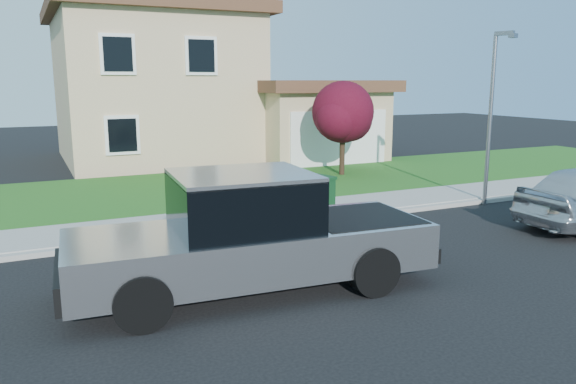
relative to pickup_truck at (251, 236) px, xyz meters
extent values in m
plane|color=black|center=(2.17, 0.77, -0.99)|extent=(80.00, 80.00, 0.00)
cube|color=gray|center=(3.17, 3.67, -0.93)|extent=(40.00, 0.20, 0.12)
cube|color=gray|center=(3.17, 4.77, -0.91)|extent=(40.00, 2.00, 0.15)
cube|color=#175017|center=(3.17, 9.27, -0.94)|extent=(40.00, 7.00, 0.10)
cube|color=tan|center=(2.17, 17.77, 2.21)|extent=(8.00, 9.00, 6.40)
cube|color=tan|center=(8.67, 14.77, 0.61)|extent=(5.50, 6.00, 3.20)
cube|color=white|center=(8.67, 11.75, 0.26)|extent=(4.60, 0.12, 2.30)
cube|color=#4C2D1E|center=(2.17, 17.77, 5.61)|extent=(8.80, 9.80, 0.50)
cube|color=#4C2D1E|center=(8.67, 14.77, 2.41)|extent=(6.20, 6.80, 0.50)
cube|color=white|center=(-0.03, 13.22, 3.61)|extent=(1.30, 0.10, 1.50)
cube|color=white|center=(3.17, 13.22, 3.61)|extent=(1.30, 0.10, 1.50)
cube|color=black|center=(-0.03, 13.22, 0.61)|extent=(1.30, 0.10, 1.50)
cylinder|color=black|center=(-2.06, -0.87, -0.55)|extent=(0.90, 0.39, 0.88)
cylinder|color=black|center=(-1.92, 1.15, -0.55)|extent=(0.90, 0.39, 0.88)
cylinder|color=black|center=(1.82, -1.14, -0.55)|extent=(0.90, 0.39, 0.88)
cylinder|color=black|center=(1.96, 0.87, -0.55)|extent=(0.90, 0.39, 0.88)
cube|color=#ABACB2|center=(0.03, 0.00, -0.23)|extent=(6.39, 2.62, 0.79)
cube|color=black|center=(-0.13, 0.01, 0.60)|extent=(2.44, 2.19, 0.93)
cube|color=#ABACB2|center=(-0.13, 0.01, 1.09)|extent=(2.44, 2.19, 0.09)
cube|color=black|center=(2.11, -0.15, 0.14)|extent=(2.10, 2.00, 0.07)
cube|color=black|center=(-3.12, 0.22, -0.38)|extent=(0.28, 2.09, 0.44)
cube|color=black|center=(3.18, -0.22, -0.44)|extent=(0.28, 2.09, 0.27)
cube|color=black|center=(-0.93, 1.25, 0.49)|extent=(0.15, 0.25, 0.20)
imported|color=tan|center=(0.86, 3.37, -0.22)|extent=(0.62, 0.48, 1.53)
cylinder|color=tan|center=(0.86, 3.37, 0.57)|extent=(0.41, 0.41, 0.04)
cylinder|color=tan|center=(0.86, 3.37, 0.63)|extent=(0.20, 0.20, 0.14)
cylinder|color=black|center=(7.51, 9.53, -0.08)|extent=(0.20, 0.20, 1.62)
sphere|color=#490F1D|center=(7.51, 9.53, 1.50)|extent=(2.33, 2.33, 2.33)
sphere|color=#490F1D|center=(8.01, 9.83, 1.19)|extent=(1.72, 1.72, 1.72)
sphere|color=#490F1D|center=(7.10, 9.22, 1.29)|extent=(1.62, 1.62, 1.62)
cube|color=#0F3718|center=(3.44, 3.87, -0.35)|extent=(0.75, 0.81, 0.97)
cube|color=#0F3718|center=(3.44, 3.87, 0.17)|extent=(0.82, 0.88, 0.08)
cylinder|color=slate|center=(8.90, 3.52, 1.49)|extent=(0.12, 0.12, 4.95)
cube|color=slate|center=(8.98, 3.29, 3.96)|extent=(0.29, 0.55, 0.12)
cube|color=slate|center=(9.07, 3.05, 3.88)|extent=(0.29, 0.25, 0.12)
camera|label=1|loc=(-3.44, -8.82, 2.68)|focal=35.00mm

